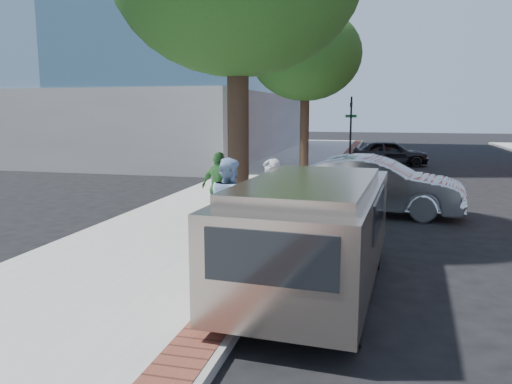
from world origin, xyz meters
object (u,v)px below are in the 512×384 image
(sedan_silver, at_px, (374,185))
(parking_meter, at_px, (281,190))
(van, at_px, (315,228))
(bg_car, at_px, (390,153))
(person_gray, at_px, (270,207))
(person_officer, at_px, (230,205))
(person_green, at_px, (219,187))

(sedan_silver, bearing_deg, parking_meter, 160.73)
(parking_meter, bearing_deg, sedan_silver, 63.42)
(parking_meter, height_order, van, van)
(bg_car, bearing_deg, parking_meter, 165.86)
(person_gray, bearing_deg, van, 1.51)
(person_officer, bearing_deg, bg_car, -48.44)
(parking_meter, xyz_separation_m, person_gray, (0.08, -1.47, -0.11))
(sedan_silver, bearing_deg, person_officer, 160.67)
(person_gray, bearing_deg, person_officer, -127.05)
(person_gray, distance_m, person_officer, 0.82)
(person_gray, xyz_separation_m, person_green, (-1.87, 2.50, -0.05))
(parking_meter, relative_size, van, 0.28)
(person_officer, xyz_separation_m, sedan_silver, (2.69, 5.37, -0.27))
(person_gray, xyz_separation_m, bg_car, (2.49, 18.59, -0.41))
(person_green, height_order, sedan_silver, person_green)
(person_gray, relative_size, bg_car, 0.47)
(parking_meter, height_order, person_gray, person_gray)
(person_green, distance_m, van, 4.79)
(person_officer, height_order, person_green, person_officer)
(person_green, distance_m, bg_car, 16.68)
(sedan_silver, bearing_deg, bg_car, 4.64)
(person_gray, height_order, person_green, person_gray)
(person_officer, xyz_separation_m, bg_car, (3.31, 18.59, -0.41))
(person_green, bearing_deg, sedan_silver, -124.16)
(sedan_silver, bearing_deg, person_green, 134.82)
(person_gray, xyz_separation_m, sedan_silver, (1.87, 5.37, -0.27))
(parking_meter, height_order, sedan_silver, sedan_silver)
(person_officer, distance_m, person_green, 2.71)
(person_officer, relative_size, van, 0.36)
(person_gray, distance_m, bg_car, 18.76)
(parking_meter, xyz_separation_m, person_officer, (-0.74, -1.47, -0.10))
(person_green, relative_size, van, 0.34)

